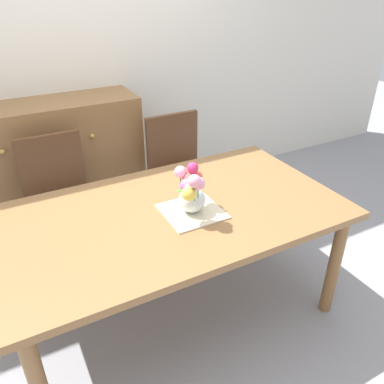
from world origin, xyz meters
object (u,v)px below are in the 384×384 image
(flower_vase, at_px, (191,190))
(dining_table, at_px, (174,222))
(chair_right, at_px, (179,166))
(chair_left, at_px, (59,193))
(dresser, at_px, (50,167))

(flower_vase, bearing_deg, dining_table, 136.12)
(chair_right, bearing_deg, flower_vase, 67.49)
(chair_left, bearing_deg, chair_right, -180.00)
(flower_vase, bearing_deg, chair_left, 119.66)
(chair_left, xyz_separation_m, dresser, (0.03, 0.48, -0.02))
(chair_left, xyz_separation_m, chair_right, (0.90, 0.00, 0.00))
(chair_left, height_order, dresser, dresser)
(chair_left, height_order, chair_right, same)
(chair_left, xyz_separation_m, flower_vase, (0.52, -0.91, 0.34))
(dresser, bearing_deg, dining_table, -72.38)
(chair_left, relative_size, dresser, 0.64)
(chair_left, distance_m, chair_right, 0.90)
(chair_left, relative_size, flower_vase, 3.48)
(dining_table, distance_m, flower_vase, 0.23)
(chair_left, height_order, flower_vase, flower_vase)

